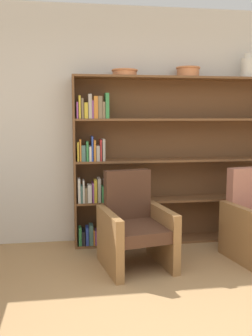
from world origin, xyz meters
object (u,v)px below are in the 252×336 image
at_px(vase_tall, 248,67).
at_px(armchair_leather, 134,227).
at_px(bowl_sage, 188,71).
at_px(bookshelf, 165,162).
at_px(bowl_cream, 125,72).

height_order(vase_tall, armchair_leather, vase_tall).
height_order(bowl_sage, armchair_leather, bowl_sage).
xyz_separation_m(bowl_sage, vase_tall, (0.73, -0.00, 0.06)).
distance_m(vase_tall, armchair_leather, 2.33).
xyz_separation_m(bookshelf, bowl_cream, (-0.48, -0.03, 1.02)).
relative_size(bowl_cream, vase_tall, 1.06).
distance_m(bookshelf, bowl_sage, 1.08).
relative_size(bowl_cream, bowl_sage, 1.06).
bearing_deg(vase_tall, bowl_cream, 180.00).
bearing_deg(bookshelf, bowl_sage, -6.27).
bearing_deg(bookshelf, armchair_leather, -124.61).
height_order(bookshelf, bowl_sage, bowl_sage).
xyz_separation_m(bookshelf, armchair_leather, (-0.49, -0.70, -0.57)).
xyz_separation_m(bowl_cream, vase_tall, (1.47, -0.00, 0.08)).
height_order(bowl_cream, bowl_sage, bowl_sage).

